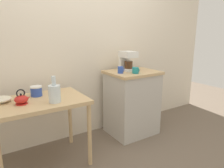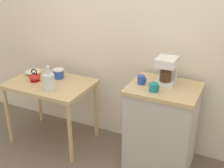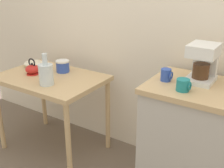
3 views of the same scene
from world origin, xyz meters
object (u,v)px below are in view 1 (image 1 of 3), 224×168
at_px(teakettle, 21,99).
at_px(glass_carafe_vase, 54,93).
at_px(canister_enamel, 36,91).
at_px(mug_dark_teal, 136,70).
at_px(bowl_stoneware, 2,99).
at_px(mug_blue, 121,70).
at_px(coffee_maker, 127,60).

xyz_separation_m(teakettle, glass_carafe_vase, (0.28, -0.11, 0.04)).
bearing_deg(teakettle, canister_enamel, 46.95).
relative_size(glass_carafe_vase, mug_dark_teal, 2.88).
bearing_deg(mug_dark_teal, teakettle, 179.90).
height_order(bowl_stoneware, teakettle, teakettle).
relative_size(glass_carafe_vase, canister_enamel, 2.12).
xyz_separation_m(bowl_stoneware, mug_blue, (1.37, -0.05, 0.17)).
distance_m(canister_enamel, mug_dark_teal, 1.22).
distance_m(glass_carafe_vase, mug_dark_teal, 1.10).
xyz_separation_m(teakettle, canister_enamel, (0.18, 0.19, 0.01)).
bearing_deg(teakettle, mug_blue, 4.88).
height_order(mug_dark_teal, mug_blue, mug_blue).
relative_size(bowl_stoneware, coffee_maker, 0.71).
height_order(bowl_stoneware, coffee_maker, coffee_maker).
bearing_deg(bowl_stoneware, glass_carafe_vase, -31.18).
bearing_deg(coffee_maker, mug_blue, -146.34).
bearing_deg(canister_enamel, mug_dark_teal, -9.39).
bearing_deg(mug_blue, glass_carafe_vase, -166.88).
distance_m(glass_carafe_vase, canister_enamel, 0.33).
relative_size(teakettle, coffee_maker, 0.59).
relative_size(coffee_maker, mug_dark_teal, 2.88).
height_order(teakettle, canister_enamel, teakettle).
xyz_separation_m(coffee_maker, mug_dark_teal, (-0.04, -0.24, -0.10)).
height_order(teakettle, mug_blue, mug_blue).
distance_m(teakettle, mug_blue, 1.23).
height_order(bowl_stoneware, mug_dark_teal, mug_dark_teal).
relative_size(bowl_stoneware, glass_carafe_vase, 0.71).
xyz_separation_m(canister_enamel, mug_blue, (1.03, -0.09, 0.14)).
xyz_separation_m(coffee_maker, mug_blue, (-0.20, -0.13, -0.10)).
xyz_separation_m(bowl_stoneware, glass_carafe_vase, (0.44, -0.27, 0.06)).
height_order(glass_carafe_vase, mug_dark_teal, glass_carafe_vase).
distance_m(canister_enamel, mug_blue, 1.05).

